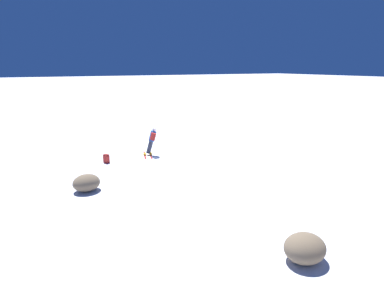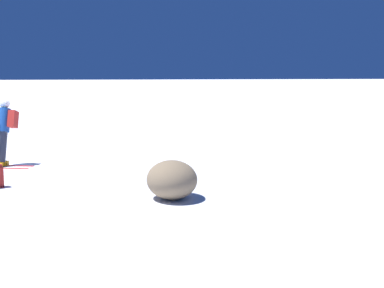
# 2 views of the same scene
# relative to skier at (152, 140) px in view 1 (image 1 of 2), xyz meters

# --- Properties ---
(ground_plane) EXTENTS (300.00, 300.00, 0.00)m
(ground_plane) POSITION_rel_skier_xyz_m (-0.50, -0.10, -0.98)
(ground_plane) COLOR white
(skier) EXTENTS (1.24, 1.75, 1.79)m
(skier) POSITION_rel_skier_xyz_m (0.00, 0.00, 0.00)
(skier) COLOR red
(skier) RESTS_ON ground
(spare_backpack) EXTENTS (0.34, 0.37, 0.50)m
(spare_backpack) POSITION_rel_skier_xyz_m (2.84, 0.27, -0.73)
(spare_backpack) COLOR #AD231E
(spare_backpack) RESTS_ON ground
(exposed_boulder_0) EXTENTS (1.23, 1.05, 0.80)m
(exposed_boulder_0) POSITION_rel_skier_xyz_m (-0.20, 11.78, -0.58)
(exposed_boulder_0) COLOR #7A664C
(exposed_boulder_0) RESTS_ON ground
(exposed_boulder_1) EXTENTS (1.16, 0.98, 0.75)m
(exposed_boulder_1) POSITION_rel_skier_xyz_m (4.45, 3.86, -0.60)
(exposed_boulder_1) COLOR #7A664C
(exposed_boulder_1) RESTS_ON ground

